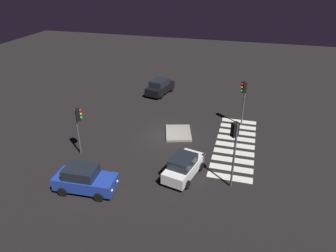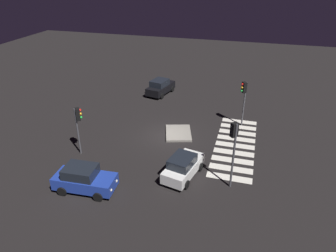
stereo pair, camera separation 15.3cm
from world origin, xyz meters
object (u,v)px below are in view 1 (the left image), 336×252
at_px(car_black, 160,87).
at_px(traffic_light_south, 234,139).
at_px(traffic_island, 178,133).
at_px(traffic_light_east, 244,93).
at_px(car_white, 184,166).
at_px(traffic_light_west, 78,120).
at_px(car_blue, 85,179).

relative_size(car_black, traffic_light_south, 0.90).
distance_m(traffic_island, traffic_light_east, 6.81).
xyz_separation_m(traffic_island, car_black, (8.74, 4.36, 0.77)).
bearing_deg(traffic_light_east, traffic_island, -1.08).
relative_size(car_white, traffic_light_south, 0.85).
distance_m(traffic_island, traffic_light_south, 8.66).
relative_size(traffic_light_south, traffic_light_east, 1.12).
relative_size(traffic_island, car_white, 0.84).
xyz_separation_m(car_white, traffic_light_west, (0.80, 8.41, 2.12)).
height_order(traffic_island, car_blue, car_blue).
distance_m(traffic_light_west, traffic_light_east, 14.37).
bearing_deg(car_white, traffic_light_east, -7.38).
bearing_deg(traffic_light_west, traffic_light_south, -42.36).
distance_m(car_blue, traffic_light_east, 15.60).
relative_size(car_blue, car_black, 0.98).
height_order(car_black, traffic_light_west, traffic_light_west).
distance_m(traffic_light_south, traffic_light_east, 9.27).
height_order(car_blue, car_white, car_blue).
bearing_deg(car_black, car_white, -144.35).
relative_size(car_blue, traffic_light_east, 0.98).
xyz_separation_m(traffic_island, traffic_light_east, (3.18, -5.14, 3.14)).
relative_size(traffic_island, car_black, 0.80).
bearing_deg(car_black, traffic_light_west, -176.37).
distance_m(car_white, traffic_light_east, 9.98).
bearing_deg(car_black, traffic_light_south, -134.75).
bearing_deg(traffic_island, traffic_light_east, -58.32).
distance_m(traffic_island, car_black, 9.80).
relative_size(traffic_island, traffic_light_south, 0.72).
xyz_separation_m(car_black, traffic_light_west, (-13.85, 2.24, 2.08)).
relative_size(car_black, traffic_light_west, 1.10).
distance_m(car_black, traffic_light_east, 11.26).
relative_size(car_blue, car_white, 1.03).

